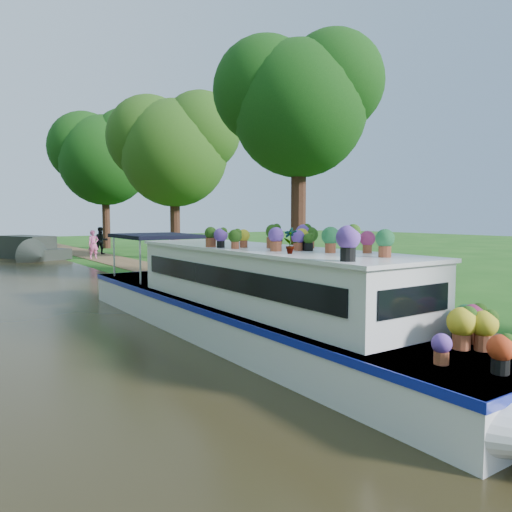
{
  "coord_description": "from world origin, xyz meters",
  "views": [
    {
      "loc": [
        -7.62,
        -11.14,
        2.49
      ],
      "look_at": [
        0.49,
        0.84,
        1.3
      ],
      "focal_mm": 35.0,
      "sensor_mm": 36.0,
      "label": 1
    }
  ],
  "objects_px": {
    "second_boat": "(27,249)",
    "pedestrian_pink": "(93,244)",
    "plant_boat": "(264,302)",
    "pedestrian_dark": "(101,241)",
    "sandwich_board": "(340,292)"
  },
  "relations": [
    {
      "from": "second_boat",
      "to": "pedestrian_pink",
      "type": "relative_size",
      "value": 4.42
    },
    {
      "from": "plant_boat",
      "to": "pedestrian_dark",
      "type": "height_order",
      "value": "plant_boat"
    },
    {
      "from": "pedestrian_dark",
      "to": "second_boat",
      "type": "bearing_deg",
      "value": -176.51
    },
    {
      "from": "second_boat",
      "to": "pedestrian_dark",
      "type": "xyz_separation_m",
      "value": [
        4.35,
        0.31,
        0.36
      ]
    },
    {
      "from": "second_boat",
      "to": "pedestrian_pink",
      "type": "distance_m",
      "value": 3.93
    },
    {
      "from": "pedestrian_pink",
      "to": "plant_boat",
      "type": "bearing_deg",
      "value": -98.44
    },
    {
      "from": "plant_boat",
      "to": "pedestrian_dark",
      "type": "distance_m",
      "value": 23.83
    },
    {
      "from": "plant_boat",
      "to": "pedestrian_pink",
      "type": "distance_m",
      "value": 20.92
    },
    {
      "from": "plant_boat",
      "to": "sandwich_board",
      "type": "height_order",
      "value": "plant_boat"
    },
    {
      "from": "second_boat",
      "to": "sandwich_board",
      "type": "relative_size",
      "value": 7.8
    },
    {
      "from": "pedestrian_dark",
      "to": "plant_boat",
      "type": "bearing_deg",
      "value": -100.34
    },
    {
      "from": "second_boat",
      "to": "pedestrian_dark",
      "type": "bearing_deg",
      "value": -18.77
    },
    {
      "from": "second_boat",
      "to": "plant_boat",
      "type": "bearing_deg",
      "value": -112.06
    },
    {
      "from": "plant_boat",
      "to": "second_boat",
      "type": "xyz_separation_m",
      "value": [
        -0.32,
        23.18,
        -0.33
      ]
    },
    {
      "from": "sandwich_board",
      "to": "pedestrian_pink",
      "type": "distance_m",
      "value": 18.82
    }
  ]
}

